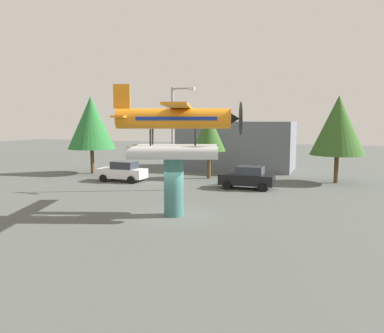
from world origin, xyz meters
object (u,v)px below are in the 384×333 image
object	(u,v)px
car_mid_black	(248,178)
storefront_building	(237,145)
tree_center_back	(338,125)
car_near_white	(123,171)
tree_east	(209,133)
tree_west	(91,123)
floatplane_monument	(176,127)
streetlight_primary	(175,131)
display_pedestal	(174,187)

from	to	relation	value
car_mid_black	storefront_building	world-z (taller)	storefront_building
car_mid_black	tree_center_back	bearing A→B (deg)	-140.39
car_near_white	tree_east	distance (m)	8.46
car_mid_black	tree_west	distance (m)	17.31
car_near_white	car_mid_black	size ratio (longest dim) A/B	1.00
floatplane_monument	tree_center_back	size ratio (longest dim) A/B	1.39
streetlight_primary	tree_east	size ratio (longest dim) A/B	1.31
display_pedestal	car_mid_black	bearing A→B (deg)	78.30
car_mid_black	storefront_building	bearing A→B (deg)	-72.83
tree_center_back	floatplane_monument	bearing A→B (deg)	-118.81
display_pedestal	tree_east	world-z (taller)	tree_east
car_mid_black	streetlight_primary	size ratio (longest dim) A/B	0.54
streetlight_primary	storefront_building	bearing A→B (deg)	84.86
tree_west	display_pedestal	bearing A→B (deg)	-43.20
tree_east	display_pedestal	bearing A→B (deg)	-80.36
floatplane_monument	tree_west	world-z (taller)	tree_west
display_pedestal	car_mid_black	xyz separation A→B (m)	(2.07, 9.99, -0.74)
display_pedestal	streetlight_primary	world-z (taller)	streetlight_primary
car_near_white	streetlight_primary	bearing A→B (deg)	156.99
display_pedestal	floatplane_monument	xyz separation A→B (m)	(0.12, 0.04, 3.29)
car_near_white	tree_west	distance (m)	7.69
streetlight_primary	tree_east	bearing A→B (deg)	85.51
streetlight_primary	tree_center_back	world-z (taller)	streetlight_primary
car_mid_black	tree_west	size ratio (longest dim) A/B	0.55
car_mid_black	car_near_white	bearing A→B (deg)	0.01
display_pedestal	car_mid_black	world-z (taller)	display_pedestal
streetlight_primary	car_mid_black	bearing A→B (deg)	26.84
car_mid_black	tree_east	size ratio (longest dim) A/B	0.71
floatplane_monument	tree_center_back	bearing A→B (deg)	42.95
tree_west	floatplane_monument	bearing A→B (deg)	-42.86
tree_center_back	tree_west	bearing A→B (deg)	-175.37
display_pedestal	streetlight_primary	distance (m)	8.51
display_pedestal	tree_east	distance (m)	14.68
car_near_white	tree_east	size ratio (longest dim) A/B	0.71
streetlight_primary	storefront_building	distance (m)	14.74
display_pedestal	storefront_building	bearing A→B (deg)	94.27
car_near_white	streetlight_primary	world-z (taller)	streetlight_primary
tree_center_back	tree_east	bearing A→B (deg)	-174.29
streetlight_primary	tree_west	distance (m)	12.92
display_pedestal	tree_east	bearing A→B (deg)	99.64
car_near_white	tree_west	xyz separation A→B (m)	(-5.43, 3.50, 4.16)
floatplane_monument	tree_west	xyz separation A→B (m)	(-14.49, 13.45, 0.13)
display_pedestal	tree_west	bearing A→B (deg)	136.80
storefront_building	car_near_white	bearing A→B (deg)	-121.24
display_pedestal	storefront_building	world-z (taller)	storefront_building
tree_west	tree_east	distance (m)	12.00
floatplane_monument	display_pedestal	bearing A→B (deg)	-180.00
display_pedestal	car_near_white	world-z (taller)	display_pedestal
display_pedestal	floatplane_monument	bearing A→B (deg)	18.24
tree_east	car_mid_black	bearing A→B (deg)	-43.53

